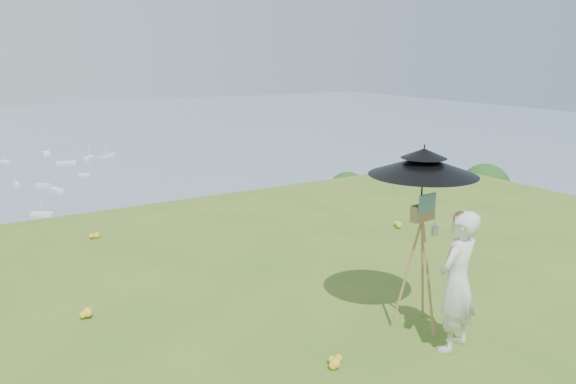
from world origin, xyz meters
TOP-DOWN VIEW (x-y plane):
  - ground at (0.00, 0.00)m, footprint 14.00×14.00m
  - shoreline_tier at (0.00, 75.00)m, footprint 170.00×28.00m
  - slope_trees at (0.00, 35.00)m, footprint 110.00×50.00m
  - harbor_town at (0.00, 75.00)m, footprint 110.00×22.00m
  - wildflowers at (0.00, 0.25)m, footprint 10.00×10.50m
  - painter at (-1.02, -1.14)m, footprint 0.69×0.55m
  - field_easel at (-1.00, -0.53)m, footprint 0.72×0.72m
  - sun_umbrella at (-1.01, -0.50)m, footprint 1.33×1.33m
  - painter_cap at (-1.02, -1.14)m, footprint 0.21×0.24m

SIDE VIEW (x-z plane):
  - shoreline_tier at x=0.00m, z-range -40.00..-32.00m
  - harbor_town at x=0.00m, z-range -32.00..-27.00m
  - slope_trees at x=0.00m, z-range -18.00..-12.00m
  - ground at x=0.00m, z-range 0.00..0.00m
  - wildflowers at x=0.00m, z-range 0.00..0.12m
  - painter at x=-1.02m, z-range 0.00..1.66m
  - field_easel at x=-1.00m, z-range 0.00..1.73m
  - painter_cap at x=-1.02m, z-range 1.57..1.67m
  - sun_umbrella at x=-1.01m, z-range 1.42..2.30m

